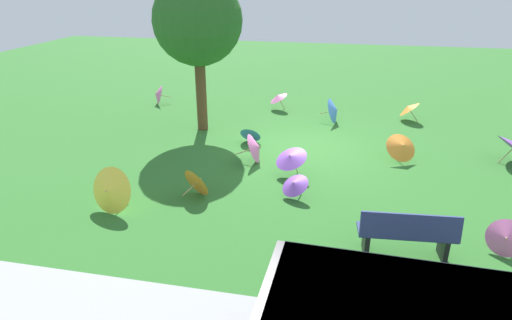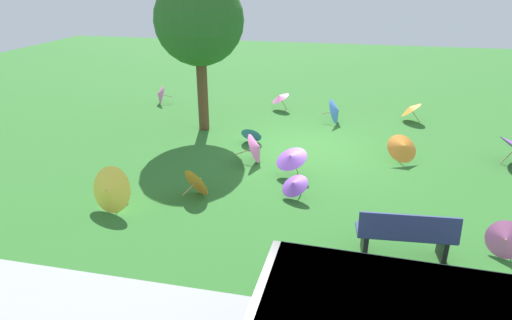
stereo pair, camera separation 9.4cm
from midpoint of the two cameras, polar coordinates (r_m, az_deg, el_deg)
ground at (r=12.05m, az=6.69°, el=1.54°), size 40.00×40.00×0.00m
park_bench at (r=7.70m, az=19.47°, el=-9.26°), size 1.63×0.61×0.90m
shade_tree at (r=12.92m, az=-7.30°, el=17.69°), size 2.55×2.55×4.51m
parasol_pink_0 at (r=16.51m, az=-12.42°, el=8.47°), size 0.75×0.78×0.71m
parasol_pink_1 at (r=15.40m, az=3.33°, el=8.31°), size 0.80×0.82×0.68m
parasol_purple_0 at (r=10.18m, az=4.88°, el=0.36°), size 1.05×1.05×0.72m
parasol_purple_1 at (r=9.24m, az=5.32°, el=-3.22°), size 0.82×0.82×0.54m
parasol_yellow_0 at (r=9.11m, az=-18.57°, el=-3.77°), size 1.03×0.93×0.96m
parasol_pink_2 at (r=8.55m, az=30.38°, el=-9.06°), size 0.75×0.70×0.64m
parasol_orange_0 at (r=11.56m, az=19.04°, el=1.61°), size 0.99×0.93×0.75m
parasol_orange_1 at (r=15.02m, az=19.86°, el=6.43°), size 0.78×0.83×0.70m
parasol_blue_2 at (r=12.28m, az=-0.33°, el=3.49°), size 0.65×0.56×0.54m
parasol_orange_2 at (r=9.39m, az=-7.35°, el=-2.73°), size 0.79×0.73×0.69m
parasol_blue_3 at (r=14.17m, az=10.72°, el=6.42°), size 0.76×0.88×0.83m
parasol_pink_4 at (r=10.97m, az=0.37°, el=1.66°), size 0.82×0.80×0.78m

